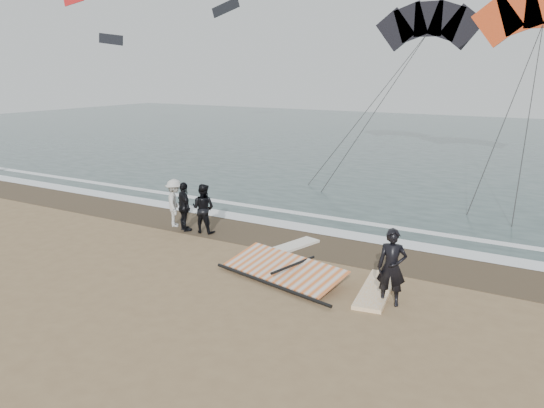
% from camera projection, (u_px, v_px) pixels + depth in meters
% --- Properties ---
extents(ground, '(120.00, 120.00, 0.00)m').
position_uv_depth(ground, '(254.00, 293.00, 13.91)').
color(ground, '#8C704C').
rests_on(ground, ground).
extents(sea, '(120.00, 54.00, 0.02)m').
position_uv_depth(sea, '(478.00, 144.00, 41.50)').
color(sea, '#233838').
rests_on(sea, ground).
extents(wet_sand, '(120.00, 2.80, 0.01)m').
position_uv_depth(wet_sand, '(326.00, 245.00, 17.67)').
color(wet_sand, '#4C3D2B').
rests_on(wet_sand, ground).
extents(foam_near, '(120.00, 0.90, 0.01)m').
position_uv_depth(foam_near, '(342.00, 234.00, 18.84)').
color(foam_near, white).
rests_on(foam_near, sea).
extents(foam_far, '(120.00, 0.45, 0.01)m').
position_uv_depth(foam_far, '(360.00, 222.00, 20.26)').
color(foam_far, white).
rests_on(foam_far, sea).
extents(man_main, '(0.79, 0.61, 1.95)m').
position_uv_depth(man_main, '(392.00, 267.00, 13.02)').
color(man_main, black).
rests_on(man_main, ground).
extents(board_white, '(1.12, 2.70, 0.10)m').
position_uv_depth(board_white, '(376.00, 290.00, 13.97)').
color(board_white, white).
rests_on(board_white, ground).
extents(board_cream, '(1.16, 2.34, 0.09)m').
position_uv_depth(board_cream, '(291.00, 247.00, 17.38)').
color(board_cream, white).
rests_on(board_cream, ground).
extents(trio_cluster, '(2.50, 1.42, 1.80)m').
position_uv_depth(trio_cluster, '(186.00, 206.00, 19.24)').
color(trio_cluster, black).
rests_on(trio_cluster, ground).
extents(sail_rig, '(4.05, 2.44, 0.49)m').
position_uv_depth(sail_rig, '(284.00, 270.00, 15.00)').
color(sail_rig, black).
rests_on(sail_rig, ground).
extents(kite_red, '(7.68, 5.01, 12.54)m').
position_uv_depth(kite_red, '(544.00, 19.00, 26.04)').
color(kite_red, '#CF4118').
rests_on(kite_red, ground).
extents(kite_dark, '(7.10, 5.52, 13.40)m').
position_uv_depth(kite_dark, '(427.00, 29.00, 31.45)').
color(kite_dark, black).
rests_on(kite_dark, ground).
extents(distant_kites, '(21.31, 6.12, 5.77)m').
position_uv_depth(distant_kites, '(134.00, 15.00, 51.56)').
color(distant_kites, black).
rests_on(distant_kites, ground).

